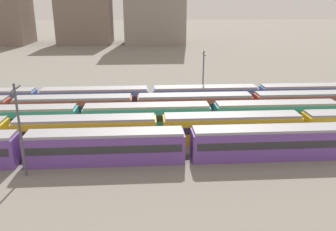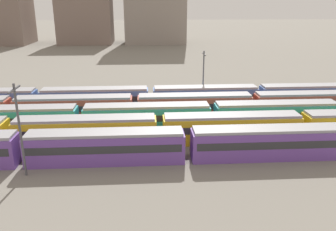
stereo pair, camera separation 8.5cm
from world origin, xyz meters
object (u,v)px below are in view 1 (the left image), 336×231
(train_track_1, at_px, (232,128))
(train_track_3, at_px, (135,107))
(train_track_2, at_px, (212,115))
(train_track_4, at_px, (205,97))
(catenary_pole_0, at_px, (20,126))
(catenary_pole_1, at_px, (203,74))
(train_track_0, at_px, (106,146))

(train_track_1, relative_size, train_track_3, 1.25)
(train_track_2, xyz_separation_m, train_track_4, (0.71, 10.40, 0.00))
(catenary_pole_0, bearing_deg, train_track_2, 30.36)
(train_track_3, bearing_deg, train_track_1, -38.86)
(train_track_3, bearing_deg, catenary_pole_0, -121.38)
(catenary_pole_0, distance_m, catenary_pole_1, 35.56)
(train_track_1, distance_m, train_track_3, 16.58)
(catenary_pole_1, bearing_deg, train_track_0, -122.10)
(train_track_3, bearing_deg, train_track_2, -24.70)
(train_track_3, height_order, catenary_pole_0, catenary_pole_0)
(train_track_0, distance_m, train_track_4, 25.63)
(catenary_pole_0, bearing_deg, train_track_4, 45.43)
(train_track_3, distance_m, catenary_pole_0, 21.85)
(train_track_3, height_order, catenary_pole_1, catenary_pole_1)
(train_track_4, relative_size, catenary_pole_0, 9.30)
(train_track_2, relative_size, catenary_pole_1, 7.96)
(train_track_4, distance_m, catenary_pole_0, 33.32)
(train_track_4, bearing_deg, catenary_pole_1, 88.16)
(train_track_1, distance_m, train_track_2, 5.44)
(train_track_3, bearing_deg, train_track_4, 23.39)
(train_track_2, relative_size, catenary_pole_0, 7.42)
(train_track_4, bearing_deg, train_track_0, -125.74)
(train_track_4, bearing_deg, catenary_pole_0, -134.57)
(train_track_1, bearing_deg, train_track_0, -161.85)
(train_track_3, relative_size, catenary_pole_0, 7.42)
(train_track_0, distance_m, train_track_1, 16.69)
(train_track_2, bearing_deg, train_track_3, 155.30)
(train_track_2, distance_m, catenary_pole_0, 26.36)
(train_track_1, distance_m, catenary_pole_1, 19.14)
(train_track_1, bearing_deg, train_track_2, 107.14)
(catenary_pole_0, bearing_deg, train_track_3, 58.62)
(train_track_1, height_order, train_track_2, same)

